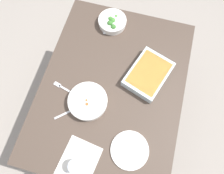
% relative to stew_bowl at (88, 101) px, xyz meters
% --- Properties ---
extents(ground_plane, '(6.00, 6.00, 0.00)m').
position_rel_stew_bowl_xyz_m(ground_plane, '(-0.14, 0.11, -0.77)').
color(ground_plane, '#9E9389').
extents(dining_table, '(1.20, 0.90, 0.74)m').
position_rel_stew_bowl_xyz_m(dining_table, '(-0.14, 0.11, -0.12)').
color(dining_table, '#4C3D33').
rests_on(dining_table, ground_plane).
extents(placemat, '(0.30, 0.24, 0.00)m').
position_rel_stew_bowl_xyz_m(placemat, '(0.36, 0.05, -0.03)').
color(placemat, silver).
rests_on(placemat, dining_table).
extents(stew_bowl, '(0.24, 0.24, 0.06)m').
position_rel_stew_bowl_xyz_m(stew_bowl, '(0.00, 0.00, 0.00)').
color(stew_bowl, white).
rests_on(stew_bowl, dining_table).
extents(broccoli_bowl, '(0.20, 0.20, 0.07)m').
position_rel_stew_bowl_xyz_m(broccoli_bowl, '(-0.60, -0.01, -0.00)').
color(broccoli_bowl, white).
rests_on(broccoli_bowl, dining_table).
extents(baking_dish, '(0.36, 0.31, 0.06)m').
position_rel_stew_bowl_xyz_m(baking_dish, '(-0.27, 0.32, 0.00)').
color(baking_dish, silver).
rests_on(baking_dish, dining_table).
extents(drink_cup, '(0.07, 0.07, 0.08)m').
position_rel_stew_bowl_xyz_m(drink_cup, '(0.36, 0.05, 0.01)').
color(drink_cup, '#B2BCC6').
rests_on(drink_cup, dining_table).
extents(side_plate, '(0.22, 0.22, 0.01)m').
position_rel_stew_bowl_xyz_m(side_plate, '(0.21, 0.31, -0.03)').
color(side_plate, white).
rests_on(side_plate, dining_table).
extents(spoon_by_stew, '(0.13, 0.14, 0.01)m').
position_rel_stew_bowl_xyz_m(spoon_by_stew, '(0.07, -0.08, -0.03)').
color(spoon_by_stew, silver).
rests_on(spoon_by_stew, dining_table).
extents(spoon_by_broccoli, '(0.17, 0.08, 0.01)m').
position_rel_stew_bowl_xyz_m(spoon_by_broccoli, '(-0.56, -0.02, -0.03)').
color(spoon_by_broccoli, silver).
rests_on(spoon_by_broccoli, dining_table).
extents(spoon_spare, '(0.14, 0.14, 0.01)m').
position_rel_stew_bowl_xyz_m(spoon_spare, '(0.33, 0.08, -0.03)').
color(spoon_spare, silver).
rests_on(spoon_spare, dining_table).
extents(fork_on_table, '(0.06, 0.18, 0.01)m').
position_rel_stew_bowl_xyz_m(fork_on_table, '(-0.05, -0.18, -0.03)').
color(fork_on_table, silver).
rests_on(fork_on_table, dining_table).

